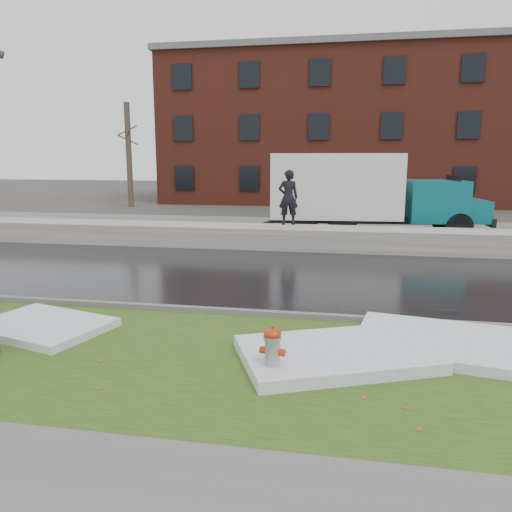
# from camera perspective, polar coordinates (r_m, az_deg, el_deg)

# --- Properties ---
(ground) EXTENTS (120.00, 120.00, 0.00)m
(ground) POSITION_cam_1_polar(r_m,az_deg,el_deg) (8.89, -1.82, -8.93)
(ground) COLOR #47423D
(ground) RESTS_ON ground
(verge) EXTENTS (60.00, 4.50, 0.04)m
(verge) POSITION_cam_1_polar(r_m,az_deg,el_deg) (7.75, -3.84, -11.88)
(verge) COLOR #274717
(verge) RESTS_ON ground
(road) EXTENTS (60.00, 7.00, 0.03)m
(road) POSITION_cam_1_polar(r_m,az_deg,el_deg) (13.14, 2.38, -2.25)
(road) COLOR black
(road) RESTS_ON ground
(parking_lot) EXTENTS (60.00, 9.00, 0.03)m
(parking_lot) POSITION_cam_1_polar(r_m,az_deg,el_deg) (21.45, 5.62, 2.90)
(parking_lot) COLOR slate
(parking_lot) RESTS_ON ground
(curb) EXTENTS (60.00, 0.15, 0.14)m
(curb) POSITION_cam_1_polar(r_m,az_deg,el_deg) (9.79, -0.56, -6.58)
(curb) COLOR slate
(curb) RESTS_ON ground
(snowbank) EXTENTS (60.00, 1.60, 0.75)m
(snowbank) POSITION_cam_1_polar(r_m,az_deg,el_deg) (17.16, 4.39, 2.10)
(snowbank) COLOR beige
(snowbank) RESTS_ON ground
(brick_building) EXTENTS (26.00, 12.00, 10.00)m
(brick_building) POSITION_cam_1_polar(r_m,az_deg,el_deg) (38.21, 11.15, 13.79)
(brick_building) COLOR maroon
(brick_building) RESTS_ON ground
(bg_tree_left) EXTENTS (1.40, 1.62, 6.50)m
(bg_tree_left) POSITION_cam_1_polar(r_m,az_deg,el_deg) (33.17, -14.33, 11.22)
(bg_tree_left) COLOR brown
(bg_tree_left) RESTS_ON ground
(bg_tree_center) EXTENTS (1.40, 1.62, 6.50)m
(bg_tree_center) POSITION_cam_1_polar(r_m,az_deg,el_deg) (35.04, -2.37, 11.52)
(bg_tree_center) COLOR brown
(bg_tree_center) RESTS_ON ground
(fire_hydrant) EXTENTS (0.37, 0.33, 0.75)m
(fire_hydrant) POSITION_cam_1_polar(r_m,az_deg,el_deg) (7.00, 1.90, -10.72)
(fire_hydrant) COLOR #9D9FA5
(fire_hydrant) RESTS_ON verge
(box_truck) EXTENTS (9.83, 2.95, 3.25)m
(box_truck) POSITION_cam_1_polar(r_m,az_deg,el_deg) (20.51, 11.95, 7.13)
(box_truck) COLOR black
(box_truck) RESTS_ON ground
(worker) EXTENTS (0.79, 0.62, 1.91)m
(worker) POSITION_cam_1_polar(r_m,az_deg,el_deg) (17.63, 3.71, 6.70)
(worker) COLOR black
(worker) RESTS_ON snowbank
(snow_patch_near) EXTENTS (2.91, 2.43, 0.16)m
(snow_patch_near) POSITION_cam_1_polar(r_m,az_deg,el_deg) (8.70, 20.25, -9.23)
(snow_patch_near) COLOR white
(snow_patch_near) RESTS_ON verge
(snow_patch_far) EXTENTS (2.55, 2.13, 0.14)m
(snow_patch_far) POSITION_cam_1_polar(r_m,az_deg,el_deg) (9.74, -23.17, -7.35)
(snow_patch_far) COLOR white
(snow_patch_far) RESTS_ON verge
(snow_patch_side) EXTENTS (3.28, 2.76, 0.18)m
(snow_patch_side) POSITION_cam_1_polar(r_m,az_deg,el_deg) (7.79, 9.05, -10.99)
(snow_patch_side) COLOR white
(snow_patch_side) RESTS_ON verge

